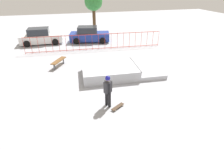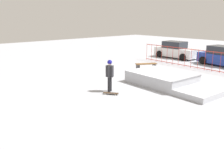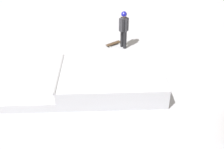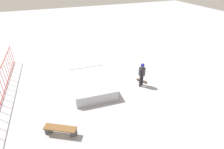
% 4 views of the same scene
% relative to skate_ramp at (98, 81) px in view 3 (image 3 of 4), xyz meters
% --- Properties ---
extents(ground_plane, '(60.00, 60.00, 0.00)m').
position_rel_skate_ramp_xyz_m(ground_plane, '(-0.47, -0.14, -0.32)').
color(ground_plane, '#A8AAB2').
extents(skate_ramp, '(5.53, 2.89, 0.74)m').
position_rel_skate_ramp_xyz_m(skate_ramp, '(0.00, 0.00, 0.00)').
color(skate_ramp, '#B0B3BB').
rests_on(skate_ramp, ground).
extents(skater, '(0.44, 0.39, 1.73)m').
position_rel_skate_ramp_xyz_m(skater, '(-1.36, -3.27, 0.69)').
color(skater, black).
rests_on(skater, ground).
extents(skateboard, '(0.78, 0.61, 0.09)m').
position_rel_skate_ramp_xyz_m(skateboard, '(-0.93, -3.57, -0.24)').
color(skateboard, '#3F2D1E').
rests_on(skateboard, ground).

